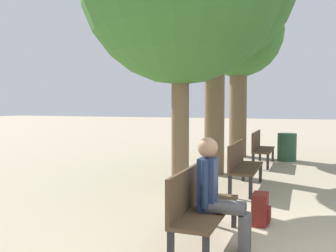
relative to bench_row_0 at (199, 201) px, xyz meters
name	(u,v)px	position (x,y,z in m)	size (l,w,h in m)	color
bench_row_0	(199,201)	(0.00, 0.00, 0.00)	(0.45, 1.59, 0.91)	#4C3823
bench_row_1	(242,162)	(0.00, 3.10, 0.00)	(0.45, 1.59, 0.91)	#4C3823
bench_row_2	(260,146)	(0.00, 6.19, 0.00)	(0.45, 1.59, 0.91)	#4C3823
tree_row_2	(239,36)	(-0.88, 7.73, 3.29)	(2.78, 2.78, 5.29)	brown
person_seated	(217,191)	(0.23, -0.08, 0.16)	(0.60, 0.34, 1.28)	#4C4C4C
backpack	(261,209)	(0.60, 0.99, -0.30)	(0.24, 0.32, 0.43)	maroon
trash_bin	(287,147)	(0.65, 7.25, -0.12)	(0.54, 0.54, 0.80)	#2D5138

